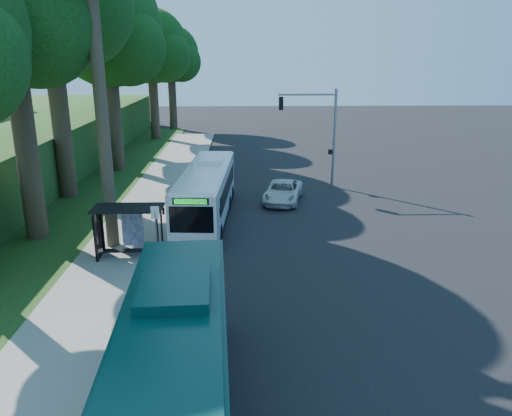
{
  "coord_description": "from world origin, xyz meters",
  "views": [
    {
      "loc": [
        -1.75,
        -24.98,
        9.22
      ],
      "look_at": [
        -0.99,
        1.0,
        1.22
      ],
      "focal_mm": 35.0,
      "sensor_mm": 36.0,
      "label": 1
    }
  ],
  "objects_px": {
    "bus_shelter": "(124,221)",
    "pickup": "(283,192)",
    "white_bus": "(207,192)",
    "teal_bus": "(172,391)"
  },
  "relations": [
    {
      "from": "bus_shelter",
      "to": "teal_bus",
      "type": "bearing_deg",
      "value": -72.66
    },
    {
      "from": "white_bus",
      "to": "pickup",
      "type": "relative_size",
      "value": 2.38
    },
    {
      "from": "white_bus",
      "to": "pickup",
      "type": "height_order",
      "value": "white_bus"
    },
    {
      "from": "white_bus",
      "to": "teal_bus",
      "type": "relative_size",
      "value": 0.92
    },
    {
      "from": "bus_shelter",
      "to": "pickup",
      "type": "distance_m",
      "value": 12.41
    },
    {
      "from": "bus_shelter",
      "to": "white_bus",
      "type": "distance_m",
      "value": 6.66
    },
    {
      "from": "teal_bus",
      "to": "white_bus",
      "type": "bearing_deg",
      "value": 88.31
    },
    {
      "from": "bus_shelter",
      "to": "pickup",
      "type": "bearing_deg",
      "value": 48.51
    },
    {
      "from": "teal_bus",
      "to": "bus_shelter",
      "type": "bearing_deg",
      "value": 104.43
    },
    {
      "from": "white_bus",
      "to": "pickup",
      "type": "xyz_separation_m",
      "value": [
        4.72,
        3.57,
        -0.97
      ]
    }
  ]
}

